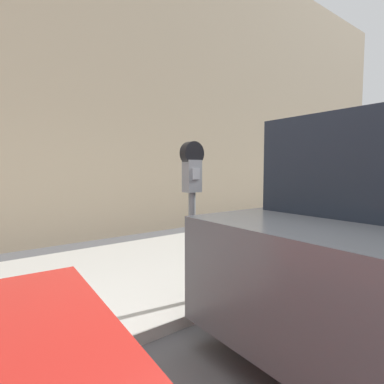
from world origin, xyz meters
TOP-DOWN VIEW (x-y plane):
  - ground_plane at (0.00, 0.00)m, footprint 60.00×60.00m
  - sidewalk at (0.00, 2.20)m, footprint 24.00×2.80m
  - building_facade at (0.00, 4.65)m, footprint 24.00×0.30m
  - parking_meter at (0.29, 1.00)m, footprint 0.22×0.12m

SIDE VIEW (x-z plane):
  - ground_plane at x=0.00m, z-range 0.00..0.00m
  - sidewalk at x=0.00m, z-range 0.00..0.11m
  - parking_meter at x=0.29m, z-range 0.39..1.92m
  - building_facade at x=0.00m, z-range 0.00..6.97m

